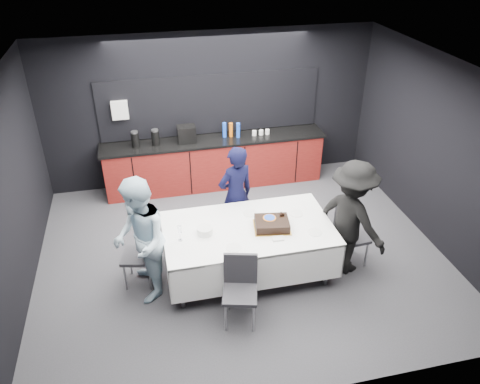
# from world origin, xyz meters

# --- Properties ---
(ground) EXTENTS (6.00, 6.00, 0.00)m
(ground) POSITION_xyz_m (0.00, 0.00, 0.00)
(ground) COLOR #404045
(ground) RESTS_ON ground
(room_shell) EXTENTS (6.04, 5.04, 2.82)m
(room_shell) POSITION_xyz_m (0.00, 0.00, 1.86)
(room_shell) COLOR white
(room_shell) RESTS_ON ground
(kitchenette) EXTENTS (4.10, 0.64, 2.05)m
(kitchenette) POSITION_xyz_m (-0.02, 2.22, 0.54)
(kitchenette) COLOR #63120F
(kitchenette) RESTS_ON ground
(party_table) EXTENTS (2.32, 1.32, 0.78)m
(party_table) POSITION_xyz_m (0.00, -0.40, 0.64)
(party_table) COLOR #99999E
(party_table) RESTS_ON ground
(cake_assembly) EXTENTS (0.55, 0.48, 0.16)m
(cake_assembly) POSITION_xyz_m (0.32, -0.48, 0.84)
(cake_assembly) COLOR gold
(cake_assembly) RESTS_ON party_table
(plate_stack) EXTENTS (0.21, 0.21, 0.10)m
(plate_stack) POSITION_xyz_m (-0.60, -0.42, 0.83)
(plate_stack) COLOR white
(plate_stack) RESTS_ON party_table
(loose_plate_near) EXTENTS (0.20, 0.20, 0.01)m
(loose_plate_near) POSITION_xyz_m (-0.29, -0.80, 0.78)
(loose_plate_near) COLOR white
(loose_plate_near) RESTS_ON party_table
(loose_plate_right_a) EXTENTS (0.20, 0.20, 0.01)m
(loose_plate_right_a) POSITION_xyz_m (0.75, -0.23, 0.78)
(loose_plate_right_a) COLOR white
(loose_plate_right_a) RESTS_ON party_table
(loose_plate_right_b) EXTENTS (0.19, 0.19, 0.01)m
(loose_plate_right_b) POSITION_xyz_m (0.85, -0.72, 0.78)
(loose_plate_right_b) COLOR white
(loose_plate_right_b) RESTS_ON party_table
(loose_plate_far) EXTENTS (0.20, 0.20, 0.01)m
(loose_plate_far) POSITION_xyz_m (0.11, -0.07, 0.78)
(loose_plate_far) COLOR white
(loose_plate_far) RESTS_ON party_table
(fork_pile) EXTENTS (0.16, 0.11, 0.02)m
(fork_pile) POSITION_xyz_m (0.32, -0.76, 0.79)
(fork_pile) COLOR white
(fork_pile) RESTS_ON party_table
(champagne_flute) EXTENTS (0.06, 0.06, 0.22)m
(champagne_flute) POSITION_xyz_m (-0.94, -0.49, 0.94)
(champagne_flute) COLOR white
(champagne_flute) RESTS_ON party_table
(chair_left) EXTENTS (0.50, 0.50, 0.92)m
(chair_left) POSITION_xyz_m (-1.44, -0.29, 0.53)
(chair_left) COLOR #2F2E34
(chair_left) RESTS_ON ground
(chair_right) EXTENTS (0.45, 0.45, 0.92)m
(chair_right) POSITION_xyz_m (1.44, -0.52, 0.53)
(chair_right) COLOR #2F2E34
(chair_right) RESTS_ON ground
(chair_near) EXTENTS (0.51, 0.51, 0.92)m
(chair_near) POSITION_xyz_m (-0.30, -1.23, 0.53)
(chair_near) COLOR #2F2E34
(chair_near) RESTS_ON ground
(person_center) EXTENTS (0.68, 0.56, 1.61)m
(person_center) POSITION_xyz_m (0.01, 0.41, 0.81)
(person_center) COLOR black
(person_center) RESTS_ON ground
(person_left) EXTENTS (0.71, 0.89, 1.76)m
(person_left) POSITION_xyz_m (-1.46, -0.51, 0.88)
(person_left) COLOR silver
(person_left) RESTS_ON ground
(person_right) EXTENTS (1.09, 1.28, 1.72)m
(person_right) POSITION_xyz_m (1.41, -0.62, 0.86)
(person_right) COLOR black
(person_right) RESTS_ON ground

